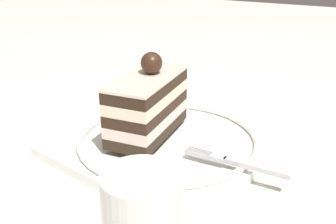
# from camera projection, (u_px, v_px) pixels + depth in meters

# --- Properties ---
(ground_plane) EXTENTS (2.40, 2.40, 0.00)m
(ground_plane) POSITION_uv_depth(u_px,v_px,m) (169.00, 142.00, 0.50)
(ground_plane) COLOR silver
(dessert_plate) EXTENTS (0.26, 0.26, 0.02)m
(dessert_plate) POSITION_uv_depth(u_px,v_px,m) (168.00, 143.00, 0.48)
(dessert_plate) COLOR white
(dessert_plate) RESTS_ON ground_plane
(cake_slice) EXTENTS (0.12, 0.06, 0.09)m
(cake_slice) POSITION_uv_depth(u_px,v_px,m) (147.00, 104.00, 0.47)
(cake_slice) COLOR #2E2216
(cake_slice) RESTS_ON dessert_plate
(fork) EXTENTS (0.01, 0.11, 0.00)m
(fork) POSITION_uv_depth(u_px,v_px,m) (232.00, 162.00, 0.42)
(fork) COLOR silver
(fork) RESTS_ON dessert_plate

